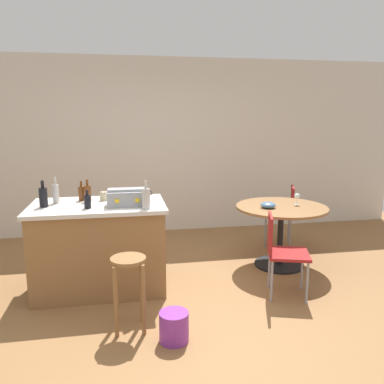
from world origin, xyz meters
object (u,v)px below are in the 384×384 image
folding_chair_far (283,211)px  bottle_2 (88,193)px  bottle_1 (56,193)px  bottle_0 (43,197)px  cup_0 (146,194)px  bottle_3 (146,198)px  dining_table (281,220)px  bottle_5 (81,193)px  wine_glass (297,196)px  plastic_bucket (174,327)px  cup_1 (104,196)px  cup_2 (129,195)px  toolbox (127,198)px  folding_chair_near (282,249)px  wooden_stool (129,279)px  kitchen_island (100,246)px  bottle_4 (87,201)px  serving_bowl (268,205)px

folding_chair_far → bottle_2: (-2.61, -0.90, 0.52)m
bottle_1 → bottle_0: bearing=-120.1°
cup_0 → bottle_3: bearing=-93.2°
dining_table → bottle_1: bottle_1 is taller
bottle_5 → cup_0: 0.69m
dining_table → folding_chair_far: bearing=64.6°
wine_glass → plastic_bucket: wine_glass is taller
wine_glass → bottle_1: bearing=-176.4°
cup_1 → bottle_3: bearing=-48.2°
cup_0 → bottle_5: bearing=179.8°
bottle_1 → cup_2: size_ratio=2.54×
toolbox → plastic_bucket: toolbox is taller
dining_table → bottle_1: 2.61m
folding_chair_near → cup_0: size_ratio=7.30×
bottle_2 → bottle_1: bearing=-177.1°
wooden_stool → kitchen_island: bearing=107.7°
dining_table → toolbox: size_ratio=2.78×
cup_0 → bottle_1: bearing=-175.1°
folding_chair_far → toolbox: (-2.20, -1.16, 0.51)m
wooden_stool → plastic_bucket: (0.35, -0.26, -0.33)m
bottle_2 → bottle_4: bottle_2 is taller
cup_1 → cup_2: size_ratio=1.05×
wooden_stool → bottle_3: 0.84m
folding_chair_near → wine_glass: 1.03m
wooden_stool → bottle_3: bearing=71.3°
cup_1 → toolbox: bearing=-50.4°
wine_glass → serving_bowl: bearing=-167.6°
bottle_0 → cup_0: bearing=13.2°
folding_chair_near → bottle_0: bearing=168.7°
dining_table → wine_glass: wine_glass is taller
folding_chair_near → bottle_2: 2.10m
bottle_0 → serving_bowl: 2.49m
cup_1 → wooden_stool: bearing=-77.8°
dining_table → wine_glass: bearing=9.0°
wooden_stool → bottle_5: 1.31m
bottle_5 → plastic_bucket: (0.81, -1.35, -0.88)m
folding_chair_near → cup_1: 1.94m
cup_1 → serving_bowl: (1.89, 0.04, -0.19)m
toolbox → bottle_3: bottle_3 is taller
kitchen_island → plastic_bucket: bearing=-61.0°
folding_chair_near → bottle_0: size_ratio=3.18×
bottle_3 → bottle_2: bearing=142.8°
bottle_0 → cup_1: bearing=19.6°
bottle_4 → cup_0: bearing=32.5°
wooden_stool → cup_0: (0.22, 1.09, 0.52)m
wine_glass → cup_2: bearing=-176.4°
dining_table → toolbox: bearing=-167.9°
bottle_1 → cup_1: size_ratio=2.43×
kitchen_island → plastic_bucket: size_ratio=5.50×
folding_chair_near → cup_2: size_ratio=7.90×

